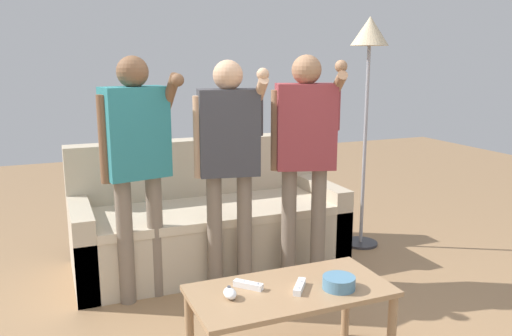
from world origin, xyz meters
name	(u,v)px	position (x,y,z in m)	size (l,w,h in m)	color
couch	(208,222)	(0.17, 1.47, 0.31)	(1.97, 0.84, 0.91)	#B7A88E
coffee_table	(290,301)	(0.10, -0.09, 0.39)	(0.95, 0.47, 0.46)	#997551
snack_bowl	(339,283)	(0.31, -0.17, 0.49)	(0.16, 0.16, 0.06)	teal
game_remote_nunchuk	(230,293)	(-0.20, -0.07, 0.48)	(0.06, 0.09, 0.05)	white
floor_lamp	(369,54)	(1.45, 1.33, 1.55)	(0.29, 0.29, 1.84)	#2D2D33
player_left	(137,151)	(-0.41, 1.02, 0.97)	(0.49, 0.34, 1.54)	#756656
player_center	(229,150)	(0.16, 0.93, 0.95)	(0.44, 0.37, 1.52)	#756656
player_right	(305,144)	(0.66, 0.85, 0.98)	(0.45, 0.41, 1.55)	#756656
game_remote_wand_near	(300,287)	(0.14, -0.12, 0.47)	(0.12, 0.14, 0.03)	white
game_remote_wand_far	(248,285)	(-0.08, -0.01, 0.47)	(0.13, 0.13, 0.03)	white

